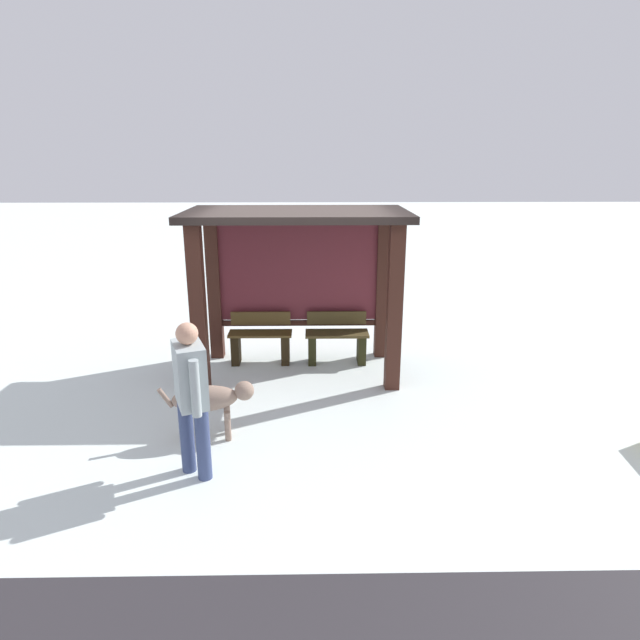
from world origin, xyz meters
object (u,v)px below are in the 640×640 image
bus_shelter (297,255)px  dog (211,400)px  bench_left_inside (261,341)px  bench_center_inside (337,341)px  person_walking (191,389)px

bus_shelter → dog: (-0.92, -2.13, -1.22)m
bench_left_inside → bench_center_inside: (1.16, 0.00, -0.00)m
person_walking → bench_center_inside: bearing=63.1°
bench_center_inside → person_walking: bearing=-116.9°
bench_center_inside → person_walking: 3.44m
person_walking → bench_left_inside: bearing=82.9°
bus_shelter → bench_left_inside: 1.48m
person_walking → dog: 0.85m
bench_center_inside → dog: size_ratio=0.92×
bench_left_inside → person_walking: size_ratio=0.60×
dog → bench_center_inside: bearing=57.0°
dog → person_walking: bearing=-92.5°
bench_left_inside → bench_center_inside: bearing=0.0°
bus_shelter → bench_center_inside: size_ratio=3.17×
bus_shelter → bench_center_inside: (0.58, 0.19, -1.35)m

